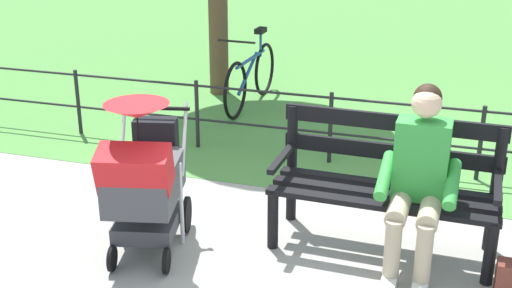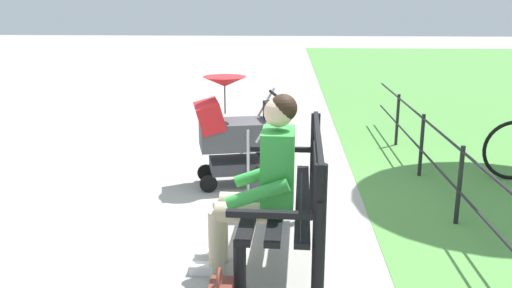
% 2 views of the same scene
% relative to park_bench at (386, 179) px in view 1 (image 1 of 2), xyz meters
% --- Properties ---
extents(ground_plane, '(60.00, 60.00, 0.00)m').
position_rel_park_bench_xyz_m(ground_plane, '(0.69, 0.12, -0.53)').
color(ground_plane, '#9E9B93').
extents(grass_lawn, '(40.00, 16.00, 0.01)m').
position_rel_park_bench_xyz_m(grass_lawn, '(0.69, -8.68, -0.52)').
color(grass_lawn, '#518E42').
rests_on(grass_lawn, ground).
extents(park_bench, '(1.61, 0.64, 0.96)m').
position_rel_park_bench_xyz_m(park_bench, '(0.00, 0.00, 0.00)').
color(park_bench, black).
rests_on(park_bench, ground).
extents(person_on_bench, '(0.54, 0.74, 1.28)m').
position_rel_park_bench_xyz_m(person_on_bench, '(-0.23, 0.22, 0.15)').
color(person_on_bench, tan).
rests_on(person_on_bench, ground).
extents(stroller, '(0.68, 0.97, 1.15)m').
position_rel_park_bench_xyz_m(stroller, '(1.60, 0.62, 0.07)').
color(stroller, black).
rests_on(stroller, ground).
extents(park_fence, '(8.14, 0.04, 0.70)m').
position_rel_park_bench_xyz_m(park_fence, '(0.40, -1.42, -0.10)').
color(park_fence, black).
rests_on(park_fence, ground).
extents(bicycle, '(0.44, 1.66, 0.89)m').
position_rel_park_bench_xyz_m(bicycle, '(1.95, -2.89, -0.16)').
color(bicycle, black).
rests_on(bicycle, ground).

